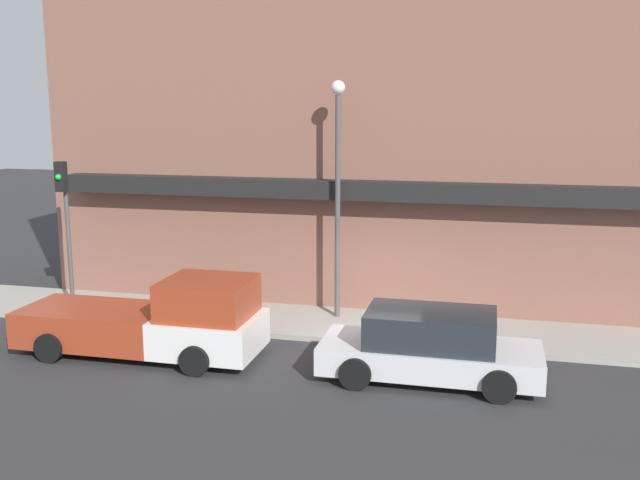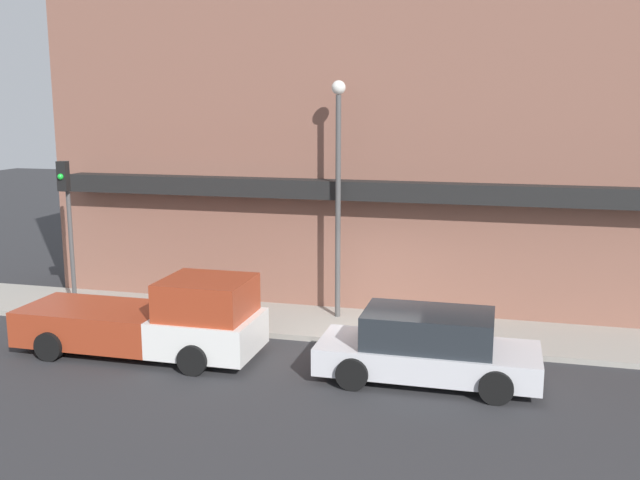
% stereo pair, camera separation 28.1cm
% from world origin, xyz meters
% --- Properties ---
extents(ground_plane, '(80.00, 80.00, 0.00)m').
position_xyz_m(ground_plane, '(0.00, 0.00, 0.00)').
color(ground_plane, '#2D2D30').
extents(sidewalk, '(36.00, 2.65, 0.14)m').
position_xyz_m(sidewalk, '(0.00, 1.33, 0.07)').
color(sidewalk, '#9E998E').
rests_on(sidewalk, ground).
extents(building, '(19.80, 3.80, 10.56)m').
position_xyz_m(building, '(0.02, 4.13, 5.27)').
color(building, brown).
rests_on(building, ground).
extents(pickup_truck, '(5.66, 2.13, 1.88)m').
position_xyz_m(pickup_truck, '(-4.56, -1.76, 0.81)').
color(pickup_truck, white).
rests_on(pickup_truck, ground).
extents(parked_car, '(4.57, 2.00, 1.49)m').
position_xyz_m(parked_car, '(1.68, -1.76, 0.72)').
color(parked_car, silver).
rests_on(parked_car, ground).
extents(fire_hydrant, '(0.22, 0.22, 0.69)m').
position_xyz_m(fire_hydrant, '(1.37, 0.63, 0.48)').
color(fire_hydrant, yellow).
rests_on(fire_hydrant, sidewalk).
extents(street_lamp, '(0.36, 0.36, 6.16)m').
position_xyz_m(street_lamp, '(-1.08, 1.81, 3.93)').
color(street_lamp, '#4C4C4C').
rests_on(street_lamp, sidewalk).
extents(traffic_light, '(0.28, 0.42, 4.08)m').
position_xyz_m(traffic_light, '(-8.35, 0.74, 2.92)').
color(traffic_light, '#4C4C4C').
rests_on(traffic_light, sidewalk).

